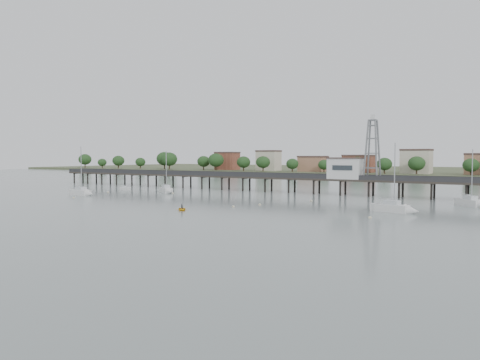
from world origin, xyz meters
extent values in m
plane|color=gray|center=(0.00, 0.00, 0.00)|extent=(500.00, 500.00, 0.00)
cube|color=#2D2823|center=(0.00, 60.00, 3.75)|extent=(150.00, 5.00, 0.50)
cube|color=#333335|center=(0.00, 57.60, 4.55)|extent=(150.00, 0.12, 1.10)
cube|color=#333335|center=(0.00, 62.40, 4.55)|extent=(150.00, 0.12, 1.10)
cylinder|color=black|center=(-73.00, 58.10, 1.80)|extent=(0.50, 0.50, 4.40)
cylinder|color=black|center=(-73.00, 61.90, 1.80)|extent=(0.50, 0.50, 4.40)
cylinder|color=black|center=(0.00, 58.10, 1.80)|extent=(0.50, 0.50, 4.40)
cylinder|color=black|center=(0.00, 61.90, 1.80)|extent=(0.50, 0.50, 4.40)
cube|color=silver|center=(25.00, 60.00, 6.50)|extent=(8.00, 5.00, 5.00)
cube|color=#4C3833|center=(25.00, 60.00, 9.15)|extent=(8.40, 5.40, 0.30)
cube|color=slate|center=(31.50, 60.00, 18.15)|extent=(1.80, 1.80, 0.30)
cube|color=silver|center=(31.50, 60.00, 18.90)|extent=(0.90, 0.90, 1.20)
cube|color=silver|center=(-30.70, 25.84, 0.48)|extent=(5.86, 2.64, 1.65)
cone|color=silver|center=(-27.15, 25.57, 0.48)|extent=(2.54, 2.39, 2.22)
cube|color=silver|center=(-30.70, 25.84, 1.65)|extent=(2.66, 1.96, 0.75)
cylinder|color=#A5A8AA|center=(-30.31, 25.81, 6.65)|extent=(0.18, 0.18, 10.70)
cylinder|color=#A5A8AA|center=(-31.65, 25.91, 2.20)|extent=(3.33, 0.37, 0.12)
cube|color=silver|center=(53.81, 48.19, 0.48)|extent=(5.14, 4.99, 1.65)
cube|color=silver|center=(53.81, 48.19, 1.65)|extent=(2.77, 2.74, 0.75)
cylinder|color=#A5A8AA|center=(54.07, 47.95, 6.14)|extent=(0.18, 0.18, 9.67)
cylinder|color=#A5A8AA|center=(53.18, 48.78, 2.20)|extent=(2.28, 2.14, 0.12)
cube|color=silver|center=(-17.72, 42.69, 0.48)|extent=(5.43, 4.43, 1.65)
cone|color=silver|center=(-14.99, 40.98, 0.48)|extent=(2.88, 2.84, 2.00)
cube|color=silver|center=(-17.72, 42.69, 1.65)|extent=(2.79, 2.57, 0.75)
cylinder|color=#A5A8AA|center=(-17.42, 42.50, 6.13)|extent=(0.18, 0.18, 9.65)
cylinder|color=#A5A8AA|center=(-18.45, 43.15, 2.20)|extent=(2.61, 1.70, 0.12)
cube|color=silver|center=(43.26, 30.72, 0.48)|extent=(6.00, 3.32, 1.65)
cone|color=silver|center=(46.73, 29.99, 0.48)|extent=(2.76, 2.64, 2.20)
cube|color=silver|center=(43.26, 30.72, 1.65)|extent=(2.83, 2.24, 0.75)
cylinder|color=#A5A8AA|center=(43.65, 30.64, 6.61)|extent=(0.18, 0.18, 10.62)
cylinder|color=#A5A8AA|center=(42.34, 30.91, 2.20)|extent=(3.26, 0.79, 0.12)
cube|color=silver|center=(-34.06, 44.16, 0.32)|extent=(3.33, 1.46, 0.91)
cube|color=silver|center=(-34.79, 44.18, 0.87)|extent=(1.13, 1.13, 0.55)
imported|color=yellow|center=(10.81, 13.60, 0.00)|extent=(1.98, 1.74, 2.88)
imported|color=black|center=(10.81, 13.60, 0.00)|extent=(0.72, 1.02, 0.23)
ellipsoid|color=beige|center=(-14.36, 41.42, 0.08)|extent=(0.56, 0.56, 0.39)
ellipsoid|color=beige|center=(-31.37, 35.28, 0.08)|extent=(0.56, 0.56, 0.39)
ellipsoid|color=beige|center=(42.32, 20.79, 0.08)|extent=(0.56, 0.56, 0.39)
ellipsoid|color=beige|center=(15.69, 23.00, 0.08)|extent=(0.56, 0.56, 0.39)
ellipsoid|color=beige|center=(23.96, 41.03, 0.08)|extent=(0.56, 0.56, 0.39)
ellipsoid|color=beige|center=(-25.49, 19.55, 0.08)|extent=(0.56, 0.56, 0.39)
ellipsoid|color=beige|center=(18.20, 28.80, 0.08)|extent=(0.56, 0.56, 0.39)
cube|color=#475133|center=(0.00, 245.00, 0.50)|extent=(500.00, 170.00, 1.40)
cube|color=brown|center=(-90.00, 183.00, 5.70)|extent=(13.00, 10.50, 9.00)
cube|color=brown|center=(-62.00, 183.00, 5.70)|extent=(13.00, 10.50, 9.00)
cube|color=brown|center=(-35.00, 183.00, 5.70)|extent=(13.00, 10.50, 9.00)
cube|color=brown|center=(-10.00, 183.00, 5.70)|extent=(13.00, 10.50, 9.00)
cube|color=brown|center=(18.00, 183.00, 5.70)|extent=(13.00, 10.50, 9.00)
cube|color=brown|center=(45.00, 183.00, 5.70)|extent=(13.00, 10.50, 9.00)
ellipsoid|color=#193D1C|center=(-120.00, 171.00, 6.00)|extent=(8.00, 8.00, 6.80)
ellipsoid|color=#193D1C|center=(0.00, 171.00, 6.00)|extent=(8.00, 8.00, 6.80)
camera|label=1|loc=(62.92, -51.50, 9.75)|focal=35.00mm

